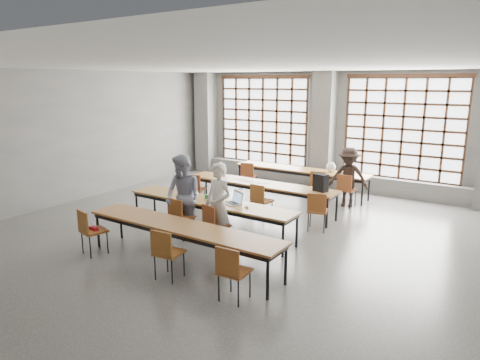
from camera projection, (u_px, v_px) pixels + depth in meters
name	position (u px, v px, depth m)	size (l,w,h in m)	color
floor	(224.00, 235.00, 9.10)	(11.00, 11.00, 0.00)	#494947
ceiling	(223.00, 65.00, 8.31)	(11.00, 11.00, 0.00)	silver
wall_back	(327.00, 129.00, 13.18)	(10.00, 10.00, 0.00)	#595957
wall_left	(71.00, 137.00, 11.38)	(11.00, 11.00, 0.00)	#595957
column_left	(206.00, 123.00, 15.36)	(0.60, 0.55, 3.50)	#555553
column_mid	(323.00, 130.00, 12.95)	(0.60, 0.55, 3.50)	#555553
window_left	(263.00, 121.00, 14.28)	(3.32, 0.12, 3.00)	white
window_right	(403.00, 129.00, 11.87)	(3.32, 0.12, 3.00)	white
sill_ledge	(322.00, 178.00, 13.35)	(9.80, 0.35, 0.50)	#555553
desk_row_a	(300.00, 171.00, 12.36)	(4.00, 0.70, 0.73)	brown
desk_row_b	(260.00, 185.00, 10.68)	(4.00, 0.70, 0.73)	brown
desk_row_c	(210.00, 203.00, 9.10)	(4.00, 0.70, 0.73)	brown
desk_row_d	(182.00, 229.00, 7.54)	(4.00, 0.70, 0.73)	brown
chair_back_left	(248.00, 174.00, 12.62)	(0.50, 0.50, 0.88)	maroon
chair_back_mid	(318.00, 183.00, 11.44)	(0.51, 0.52, 0.88)	brown
chair_back_right	(346.00, 187.00, 11.02)	(0.45, 0.45, 0.88)	brown
chair_mid_left	(195.00, 187.00, 11.05)	(0.52, 0.52, 0.88)	maroon
chair_mid_centre	(260.00, 198.00, 9.99)	(0.46, 0.47, 0.88)	brown
chair_mid_right	(317.00, 208.00, 9.22)	(0.52, 0.52, 0.88)	brown
chair_front_left	(179.00, 214.00, 8.78)	(0.44, 0.44, 0.88)	brown
chair_front_right	(214.00, 222.00, 8.31)	(0.52, 0.52, 0.88)	maroon
chair_near_left	(90.00, 228.00, 7.98)	(0.50, 0.51, 0.88)	brown
chair_near_mid	(166.00, 249.00, 6.94)	(0.46, 0.47, 0.88)	brown
chair_near_right	(232.00, 268.00, 6.25)	(0.44, 0.44, 0.88)	brown
student_male	(218.00, 205.00, 8.33)	(0.61, 0.40, 1.69)	silver
student_female	(183.00, 197.00, 8.81)	(0.85, 0.66, 1.75)	navy
student_back	(348.00, 177.00, 11.07)	(1.00, 0.58, 1.55)	black
laptop_front	(235.00, 200.00, 8.85)	(0.45, 0.43, 0.26)	#ACACB0
laptop_back	(348.00, 172.00, 11.69)	(0.41, 0.36, 0.26)	silver
mouse	(247.00, 207.00, 8.56)	(0.10, 0.06, 0.04)	white
green_box	(210.00, 197.00, 9.17)	(0.25, 0.09, 0.09)	#2A813B
phone	(214.00, 202.00, 8.91)	(0.13, 0.06, 0.01)	black
paper_sheet_a	(241.00, 179.00, 11.03)	(0.30, 0.21, 0.00)	white
paper_sheet_b	(248.00, 182.00, 10.79)	(0.30, 0.21, 0.00)	silver
paper_sheet_c	(263.00, 183.00, 10.61)	(0.30, 0.21, 0.00)	white
backpack	(321.00, 183.00, 9.80)	(0.32, 0.20, 0.40)	black
plastic_bag	(331.00, 167.00, 11.87)	(0.26, 0.21, 0.29)	white
red_pouch	(94.00, 228.00, 8.04)	(0.20, 0.08, 0.06)	maroon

